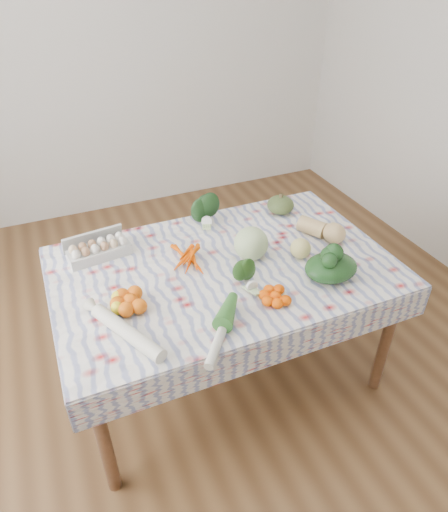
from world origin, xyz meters
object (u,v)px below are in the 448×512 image
(dining_table, at_px, (224,279))
(butternut_squash, at_px, (322,228))
(egg_carton, at_px, (99,250))
(kabocha_squash, at_px, (280,205))
(grapefruit, at_px, (301,248))
(cabbage, at_px, (251,244))

(dining_table, bearing_deg, butternut_squash, 3.06)
(egg_carton, xyz_separation_m, kabocha_squash, (1.06, 0.05, 0.01))
(egg_carton, bearing_deg, grapefruit, -30.76)
(kabocha_squash, height_order, butternut_squash, butternut_squash)
(egg_carton, bearing_deg, dining_table, -37.48)
(cabbage, height_order, grapefruit, cabbage)
(butternut_squash, bearing_deg, grapefruit, 179.61)
(egg_carton, distance_m, butternut_squash, 1.17)
(butternut_squash, height_order, grapefruit, butternut_squash)
(egg_carton, relative_size, grapefruit, 2.96)
(dining_table, bearing_deg, kabocha_squash, 35.01)
(kabocha_squash, relative_size, cabbage, 0.92)
(egg_carton, height_order, kabocha_squash, kabocha_squash)
(butternut_squash, bearing_deg, kabocha_squash, 72.75)
(dining_table, bearing_deg, cabbage, 3.75)
(dining_table, height_order, grapefruit, grapefruit)
(dining_table, height_order, egg_carton, egg_carton)
(kabocha_squash, relative_size, grapefruit, 1.50)
(cabbage, distance_m, grapefruit, 0.25)
(egg_carton, xyz_separation_m, cabbage, (0.70, -0.30, 0.04))
(grapefruit, bearing_deg, kabocha_squash, 73.55)
(egg_carton, relative_size, kabocha_squash, 1.97)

